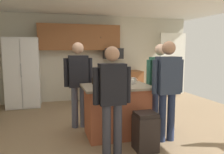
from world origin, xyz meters
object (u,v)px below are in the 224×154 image
object	(u,v)px
refrigerator	(23,73)
trash_bin	(145,132)
person_guest_left	(168,84)
kitchen_island	(116,110)
glass_stout_tall	(96,82)
microwave_over_range	(113,53)
mug_blue_stoneware	(132,82)
person_elder_center	(78,79)
mug_ceramic_white	(134,80)
person_guest_right	(160,80)
glass_pilsner	(93,81)
person_host_foreground	(112,94)
glass_dark_ale	(104,82)

from	to	relation	value
refrigerator	trash_bin	distance (m)	4.04
refrigerator	person_guest_left	bearing A→B (deg)	-49.93
kitchen_island	glass_stout_tall	xyz separation A→B (m)	(-0.36, 0.04, 0.54)
kitchen_island	trash_bin	distance (m)	0.78
person_guest_left	refrigerator	bearing A→B (deg)	-17.51
microwave_over_range	trash_bin	size ratio (longest dim) A/B	0.92
kitchen_island	mug_blue_stoneware	distance (m)	0.61
kitchen_island	person_elder_center	xyz separation A→B (m)	(-0.61, 0.61, 0.52)
person_guest_left	microwave_over_range	bearing A→B (deg)	-56.97
mug_ceramic_white	kitchen_island	bearing A→B (deg)	-154.28
person_guest_left	trash_bin	xyz separation A→B (m)	(-0.50, -0.23, -0.69)
mug_blue_stoneware	trash_bin	world-z (taller)	mug_blue_stoneware
kitchen_island	person_guest_right	bearing A→B (deg)	9.19
mug_blue_stoneware	glass_pilsner	bearing A→B (deg)	164.40
trash_bin	microwave_over_range	bearing A→B (deg)	82.45
person_elder_center	person_host_foreground	bearing A→B (deg)	-31.95
mug_ceramic_white	mug_blue_stoneware	bearing A→B (deg)	-118.97
person_host_foreground	mug_ceramic_white	xyz separation A→B (m)	(0.70, 0.94, 0.05)
glass_pilsner	glass_stout_tall	xyz separation A→B (m)	(0.01, -0.23, 0.02)
person_guest_left	trash_bin	distance (m)	0.88
person_elder_center	person_guest_left	bearing A→B (deg)	6.30
refrigerator	kitchen_island	world-z (taller)	refrigerator
person_guest_left	glass_dark_ale	world-z (taller)	person_guest_left
person_host_foreground	glass_dark_ale	xyz separation A→B (m)	(0.05, 0.73, 0.07)
microwave_over_range	kitchen_island	xyz separation A→B (m)	(-0.72, -2.77, -0.98)
glass_pilsner	glass_stout_tall	distance (m)	0.23
person_guest_left	glass_stout_tall	world-z (taller)	person_guest_left
mug_ceramic_white	microwave_over_range	bearing A→B (deg)	82.95
microwave_over_range	kitchen_island	bearing A→B (deg)	-104.64
mug_blue_stoneware	glass_pilsner	distance (m)	0.74
person_guest_left	glass_dark_ale	distance (m)	1.10
kitchen_island	mug_blue_stoneware	size ratio (longest dim) A/B	9.93
person_elder_center	mug_blue_stoneware	bearing A→B (deg)	15.48
mug_ceramic_white	person_guest_left	bearing A→B (deg)	-62.41
person_guest_left	glass_pilsner	size ratio (longest dim) A/B	13.80
refrigerator	glass_stout_tall	world-z (taller)	refrigerator
person_guest_right	glass_dark_ale	world-z (taller)	person_guest_right
refrigerator	mug_ceramic_white	distance (m)	3.35
mug_ceramic_white	trash_bin	size ratio (longest dim) A/B	0.20
refrigerator	person_host_foreground	world-z (taller)	refrigerator
person_elder_center	glass_pilsner	bearing A→B (deg)	-9.53
glass_pilsner	trash_bin	xyz separation A→B (m)	(0.63, -0.99, -0.69)
person_guest_left	person_elder_center	xyz separation A→B (m)	(-1.37, 1.09, 0.00)
glass_pilsner	microwave_over_range	bearing A→B (deg)	66.34
person_guest_right	glass_pilsner	bearing A→B (deg)	-14.37
microwave_over_range	trash_bin	distance (m)	3.70
refrigerator	person_guest_left	world-z (taller)	refrigerator
person_host_foreground	person_elder_center	world-z (taller)	person_elder_center
refrigerator	person_elder_center	distance (m)	2.41
person_host_foreground	person_elder_center	bearing A→B (deg)	34.58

